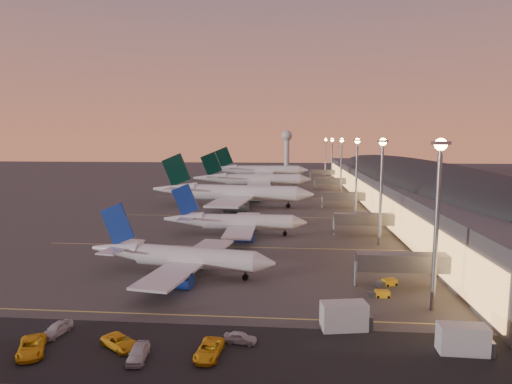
% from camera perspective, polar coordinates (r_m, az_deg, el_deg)
% --- Properties ---
extents(ground, '(700.00, 700.00, 0.00)m').
position_cam_1_polar(ground, '(108.23, -3.09, -6.66)').
color(ground, '#444240').
extents(airliner_narrow_south, '(37.56, 33.93, 13.43)m').
position_cam_1_polar(airliner_narrow_south, '(83.48, -10.15, -8.50)').
color(airliner_narrow_south, silver).
rests_on(airliner_narrow_south, ground).
extents(airliner_narrow_north, '(38.59, 34.34, 13.83)m').
position_cam_1_polar(airliner_narrow_north, '(115.02, -2.81, -4.00)').
color(airliner_narrow_north, silver).
rests_on(airliner_narrow_north, ground).
extents(airliner_wide_near, '(63.05, 57.76, 20.16)m').
position_cam_1_polar(airliner_wide_near, '(162.85, -3.31, -0.12)').
color(airliner_wide_near, silver).
rests_on(airliner_wide_near, ground).
extents(airliner_wide_mid, '(60.04, 54.82, 19.21)m').
position_cam_1_polar(airliner_wide_mid, '(217.08, -0.47, 1.66)').
color(airliner_wide_mid, silver).
rests_on(airliner_wide_mid, ground).
extents(airliner_wide_far, '(64.21, 58.50, 20.55)m').
position_cam_1_polar(airliner_wide_far, '(274.83, 0.37, 2.90)').
color(airliner_wide_far, silver).
rests_on(airliner_wide_far, ground).
extents(terminal_building, '(56.35, 255.00, 17.46)m').
position_cam_1_polar(terminal_building, '(183.54, 19.73, 1.43)').
color(terminal_building, '#4A4B50').
rests_on(terminal_building, ground).
extents(light_masts, '(2.20, 217.20, 25.90)m').
position_cam_1_polar(light_masts, '(170.61, 12.07, 4.24)').
color(light_masts, gray).
rests_on(light_masts, ground).
extents(radar_tower, '(9.00, 9.00, 32.50)m').
position_cam_1_polar(radar_tower, '(364.11, 4.14, 6.55)').
color(radar_tower, silver).
rests_on(radar_tower, ground).
extents(service_lane, '(260.00, 16.00, 0.01)m').
position_cam_1_polar(service_lane, '(56.52, -11.43, -20.23)').
color(service_lane, black).
rests_on(service_lane, ground).
extents(lane_markings, '(90.00, 180.36, 0.00)m').
position_cam_1_polar(lane_markings, '(147.10, -0.94, -2.94)').
color(lane_markings, '#D8C659').
rests_on(lane_markings, ground).
extents(baggage_tug_a, '(3.59, 1.71, 1.05)m').
position_cam_1_polar(baggage_tug_a, '(74.94, 16.15, -12.93)').
color(baggage_tug_a, '#EFAF17').
rests_on(baggage_tug_a, ground).
extents(baggage_tug_b, '(3.94, 2.76, 1.10)m').
position_cam_1_polar(baggage_tug_b, '(80.76, 17.10, -11.46)').
color(baggage_tug_b, '#EFAF17').
rests_on(baggage_tug_b, ground).
extents(catering_truck_a, '(7.10, 3.71, 3.80)m').
position_cam_1_polar(catering_truck_a, '(61.76, 11.97, -15.96)').
color(catering_truck_a, silver).
rests_on(catering_truck_a, ground).
extents(catering_truck_b, '(6.34, 2.64, 3.53)m').
position_cam_1_polar(catering_truck_b, '(60.26, 26.15, -17.30)').
color(catering_truck_b, silver).
rests_on(catering_truck_b, ground).
extents(service_van_a, '(2.75, 5.08, 1.64)m').
position_cam_1_polar(service_van_a, '(65.00, -25.04, -16.21)').
color(service_van_a, silver).
rests_on(service_van_a, ground).
extents(service_van_b, '(6.04, 5.29, 1.55)m').
position_cam_1_polar(service_van_b, '(58.67, -17.65, -18.52)').
color(service_van_b, '#EFAF17').
rests_on(service_van_b, ground).
extents(service_van_c, '(2.57, 5.23, 1.72)m').
position_cam_1_polar(service_van_c, '(55.42, -15.42, -19.94)').
color(service_van_c, silver).
rests_on(service_van_c, ground).
extents(service_van_d, '(3.16, 6.09, 1.64)m').
position_cam_1_polar(service_van_d, '(54.62, -6.28, -20.19)').
color(service_van_d, '#EFAF17').
rests_on(service_van_d, ground).
extents(service_van_e, '(4.43, 2.31, 1.44)m').
position_cam_1_polar(service_van_e, '(57.41, -2.11, -18.82)').
color(service_van_e, silver).
rests_on(service_van_e, ground).
extents(service_van_f, '(5.31, 6.89, 1.74)m').
position_cam_1_polar(service_van_f, '(61.21, -27.75, -17.81)').
color(service_van_f, '#EFAF17').
rests_on(service_van_f, ground).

